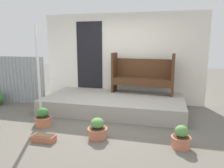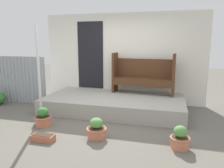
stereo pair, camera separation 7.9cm
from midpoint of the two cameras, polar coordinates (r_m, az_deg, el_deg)
The scene contains 10 objects.
ground_plane at distance 5.01m, azimuth -1.57°, elevation -9.87°, with size 24.00×24.00×0.00m, color #666056.
porch_slab at distance 5.78m, azimuth 0.95°, elevation -5.08°, with size 3.56×1.81×0.37m.
house_wall at distance 6.50m, azimuth 2.66°, elevation 6.69°, with size 4.76×0.08×2.60m.
fence_corrugated at distance 7.33m, azimuth -26.06°, elevation 1.21°, with size 2.79×0.05×1.37m.
support_post at distance 5.27m, azimuth -18.15°, elevation 2.62°, with size 0.06×0.06×2.13m.
bench at distance 6.07m, azimuth 8.52°, elevation 2.63°, with size 1.71×0.53×1.11m.
flower_pot_left at distance 4.95m, azimuth -17.13°, elevation -8.43°, with size 0.36×0.36×0.40m.
flower_pot_middle at distance 4.17m, azimuth -3.53°, elevation -11.71°, with size 0.38×0.38×0.39m.
flower_pot_right at distance 3.97m, azimuth 17.89°, elevation -13.41°, with size 0.34×0.34×0.40m.
planter_box_rect at distance 4.27m, azimuth -17.06°, elevation -13.24°, with size 0.42×0.20×0.12m.
Camera 2 is at (1.38, -4.48, 1.77)m, focal length 35.00 mm.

